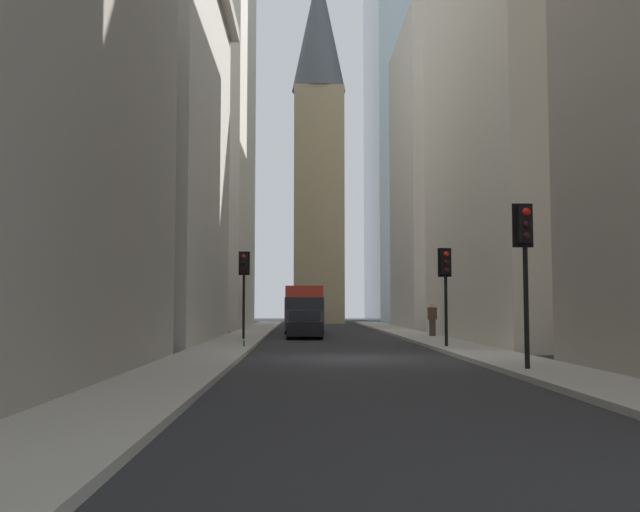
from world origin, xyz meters
TOP-DOWN VIEW (x-y plane):
  - ground_plane at (0.00, 0.00)m, footprint 135.00×135.00m
  - sidewalk_right at (0.00, 4.50)m, footprint 90.00×2.20m
  - sidewalk_left at (0.00, -4.50)m, footprint 90.00×2.20m
  - building_left_far at (28.35, -10.60)m, footprint 12.10×10.00m
  - building_left_midfar at (9.76, -10.60)m, footprint 16.66×10.00m
  - building_right_midfar at (9.70, 10.59)m, footprint 14.00×10.50m
  - building_right_far at (30.47, 10.60)m, footprint 15.23×10.00m
  - glass_tower_distant at (49.86, -12.60)m, footprint 16.47×14.00m
  - church_spire at (43.45, -0.02)m, footprint 5.09×5.09m
  - delivery_truck at (20.89, 1.40)m, footprint 6.46×2.25m
  - sedan_black at (13.84, 1.40)m, footprint 4.30×1.78m
  - traffic_light_foreground at (-5.05, -3.97)m, footprint 0.43×0.52m
  - traffic_light_midblock at (4.26, -3.90)m, footprint 0.43×0.52m
  - traffic_light_far_junction at (10.45, 4.23)m, footprint 0.43×0.52m
  - pedestrian at (13.09, -5.02)m, footprint 0.26×0.44m
  - discarded_bottle at (4.40, 3.71)m, footprint 0.07×0.07m

SIDE VIEW (x-z plane):
  - ground_plane at x=0.00m, z-range 0.00..0.00m
  - sidewalk_right at x=0.00m, z-range 0.00..0.14m
  - sidewalk_left at x=0.00m, z-range 0.00..0.14m
  - discarded_bottle at x=4.40m, z-range 0.11..0.38m
  - sedan_black at x=13.84m, z-range -0.04..1.37m
  - pedestrian at x=13.09m, z-range 0.21..1.91m
  - delivery_truck at x=20.89m, z-range 0.04..2.88m
  - traffic_light_midblock at x=4.26m, z-range 1.01..4.73m
  - traffic_light_far_junction at x=10.45m, z-range 1.09..5.14m
  - traffic_light_foreground at x=-5.05m, z-range 1.10..5.18m
  - building_right_midfar at x=9.70m, z-range 0.01..20.69m
  - building_left_far at x=28.35m, z-range 0.00..21.60m
  - building_left_midfar at x=9.76m, z-range 0.00..22.28m
  - building_right_far at x=30.47m, z-range 0.00..32.04m
  - church_spire at x=43.45m, z-range 0.77..35.13m
  - glass_tower_distant at x=49.86m, z-range 0.00..63.62m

